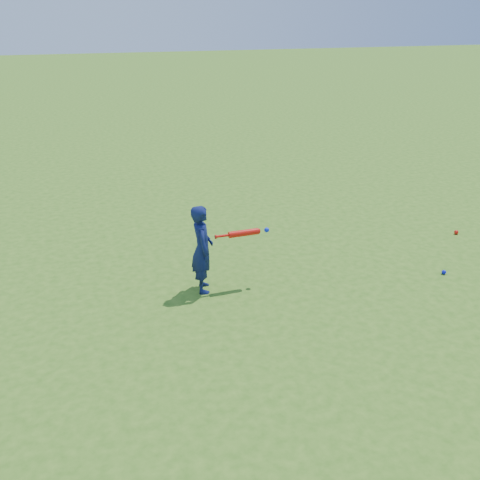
{
  "coord_description": "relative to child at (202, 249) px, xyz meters",
  "views": [
    {
      "loc": [
        -1.99,
        -6.26,
        3.34
      ],
      "look_at": [
        -0.16,
        -0.31,
        0.62
      ],
      "focal_mm": 40.0,
      "sensor_mm": 36.0,
      "label": 1
    }
  ],
  "objects": [
    {
      "name": "ground",
      "position": [
        0.66,
        0.33,
        -0.57
      ],
      "size": [
        80.0,
        80.0,
        0.0
      ],
      "primitive_type": "plane",
      "color": "#396A19",
      "rests_on": "ground"
    },
    {
      "name": "child",
      "position": [
        0.0,
        0.0,
        0.0
      ],
      "size": [
        0.33,
        0.45,
        1.14
      ],
      "primitive_type": "imported",
      "rotation": [
        0.0,
        0.0,
        1.44
      ],
      "color": "#0F184A",
      "rests_on": "ground"
    },
    {
      "name": "ground_ball_red",
      "position": [
        4.3,
        0.59,
        -0.54
      ],
      "size": [
        0.07,
        0.07,
        0.07
      ],
      "primitive_type": "sphere",
      "color": "red",
      "rests_on": "ground"
    },
    {
      "name": "ground_ball_blue",
      "position": [
        3.23,
        -0.55,
        -0.54
      ],
      "size": [
        0.06,
        0.06,
        0.06
      ],
      "primitive_type": "sphere",
      "color": "#0B11C4",
      "rests_on": "ground"
    },
    {
      "name": "bat_swing",
      "position": [
        0.56,
        -0.02,
        0.16
      ],
      "size": [
        0.72,
        0.1,
        0.08
      ],
      "rotation": [
        0.0,
        0.0,
        0.04
      ],
      "color": "red",
      "rests_on": "ground"
    }
  ]
}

